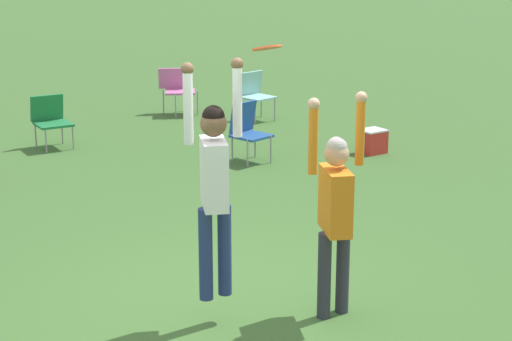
% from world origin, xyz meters
% --- Properties ---
extents(ground_plane, '(120.00, 120.00, 0.00)m').
position_xyz_m(ground_plane, '(0.00, 0.00, 0.00)').
color(ground_plane, '#3D662D').
extents(person_jumping, '(0.58, 0.47, 2.07)m').
position_xyz_m(person_jumping, '(-0.28, -0.35, 1.35)').
color(person_jumping, navy).
rests_on(person_jumping, ground_plane).
extents(person_defending, '(0.62, 0.51, 2.01)m').
position_xyz_m(person_defending, '(0.68, -0.80, 1.06)').
color(person_defending, '#2D2D38').
rests_on(person_defending, ground_plane).
extents(frisbee, '(0.25, 0.25, 0.08)m').
position_xyz_m(frisbee, '(0.16, -0.49, 2.40)').
color(frisbee, '#E04C23').
extents(camping_chair_1, '(0.59, 0.63, 0.88)m').
position_xyz_m(camping_chair_1, '(4.80, 6.50, 0.52)').
color(camping_chair_1, gray).
rests_on(camping_chair_1, ground_plane).
extents(camping_chair_2, '(0.59, 0.63, 0.88)m').
position_xyz_m(camping_chair_2, '(3.05, 4.13, 0.51)').
color(camping_chair_2, gray).
rests_on(camping_chair_2, ground_plane).
extents(camping_chair_4, '(0.56, 0.60, 0.83)m').
position_xyz_m(camping_chair_4, '(0.93, 6.60, 0.48)').
color(camping_chair_4, gray).
rests_on(camping_chair_4, ground_plane).
extents(camping_chair_5, '(0.76, 0.82, 0.86)m').
position_xyz_m(camping_chair_5, '(3.89, 7.77, 0.51)').
color(camping_chair_5, gray).
rests_on(camping_chair_5, ground_plane).
extents(cooler_box, '(0.38, 0.34, 0.37)m').
position_xyz_m(cooler_box, '(4.91, 3.43, 0.19)').
color(cooler_box, red).
rests_on(cooler_box, ground_plane).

